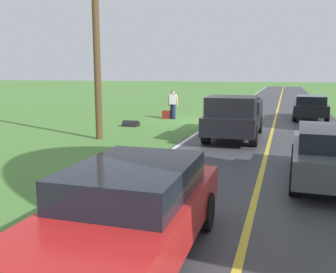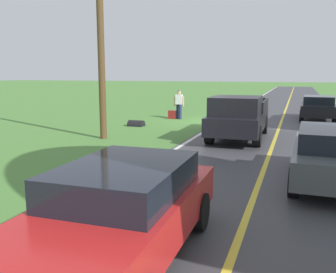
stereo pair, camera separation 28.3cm
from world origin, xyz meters
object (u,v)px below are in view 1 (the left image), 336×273
Objects in this scene: sedan_near_oncoming at (310,107)px; pickup_truck_passing at (234,116)px; utility_pole_roadside at (97,52)px; hitchhiker_walking at (173,103)px; sedan_mid_oncoming at (332,153)px; sedan_ahead_same_lane at (131,210)px; suitcase_carried at (166,115)px.

pickup_truck_passing is at bearing 66.95° from sedan_near_oncoming.
hitchhiker_walking is at bearing -97.15° from utility_pole_roadside.
hitchhiker_walking is 7.31m from pickup_truck_passing.
utility_pole_roadside is (0.95, 7.54, 2.58)m from hitchhiker_walking.
hitchhiker_walking reaches higher than sedan_mid_oncoming.
utility_pole_roadside is (8.80, 9.79, 2.81)m from sedan_near_oncoming.
sedan_mid_oncoming is at bearing 119.58° from pickup_truck_passing.
sedan_ahead_same_lane is 0.99× the size of sedan_near_oncoming.
sedan_near_oncoming is 13.46m from utility_pole_roadside.
pickup_truck_passing reaches higher than suitcase_carried.
sedan_near_oncoming is at bearing -100.61° from sedan_ahead_same_lane.
hitchhiker_walking is at bearing 100.86° from suitcase_carried.
pickup_truck_passing is 6.43m from sedan_mid_oncoming.
hitchhiker_walking is 17.06m from sedan_ahead_same_lane.
sedan_near_oncoming is 0.63× the size of utility_pole_roadside.
utility_pole_roadside is at bearing 48.03° from sedan_near_oncoming.
suitcase_carried is 0.11× the size of sedan_near_oncoming.
suitcase_carried is 0.11× the size of sedan_mid_oncoming.
hitchhiker_walking is 8.02m from utility_pole_roadside.
hitchhiker_walking is at bearing -56.34° from sedan_mid_oncoming.
utility_pole_roadside reaches higher than sedan_mid_oncoming.
utility_pole_roadside reaches higher than pickup_truck_passing.
hitchhiker_walking is 0.85m from suitcase_carried.
sedan_ahead_same_lane is 0.62× the size of utility_pole_roadside.
sedan_mid_oncoming is (0.26, 13.66, 0.00)m from sedan_near_oncoming.
suitcase_carried is at bearing -94.07° from utility_pole_roadside.
sedan_ahead_same_lane is (0.08, 10.67, -0.21)m from pickup_truck_passing.
utility_pole_roadside is at bearing -6.70° from suitcase_carried.
sedan_ahead_same_lane is at bearing 120.59° from utility_pole_roadside.
suitcase_carried is at bearing 15.84° from sedan_near_oncoming.
utility_pole_roadside is (8.54, -3.87, 2.81)m from sedan_mid_oncoming.
sedan_mid_oncoming is 9.79m from utility_pole_roadside.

